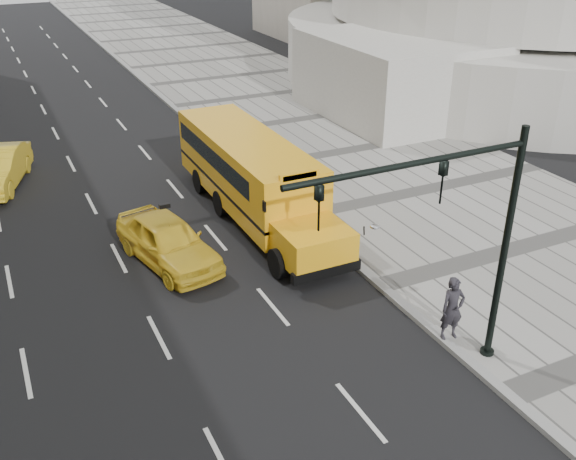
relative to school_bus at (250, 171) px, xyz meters
name	(u,v)px	position (x,y,z in m)	size (l,w,h in m)	color
ground	(147,252)	(-4.50, -1.39, -1.76)	(140.00, 140.00, 0.00)	black
sidewalk_museum	(428,190)	(7.50, -1.39, -1.69)	(12.00, 140.00, 0.15)	#989690
curb_museum	(301,217)	(1.50, -1.39, -1.69)	(0.30, 140.00, 0.15)	gray
school_bus	(250,171)	(0.00, 0.00, 0.00)	(2.96, 11.56, 3.19)	#FFAF16
taxi_near	(168,241)	(-4.00, -2.43, -0.95)	(1.92, 4.76, 1.62)	yellow
pedestrian	(452,309)	(1.65, -10.07, -0.69)	(0.67, 0.44, 1.85)	#28262C
traffic_signal	(463,231)	(0.69, -11.08, 2.33)	(6.18, 0.36, 6.40)	black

